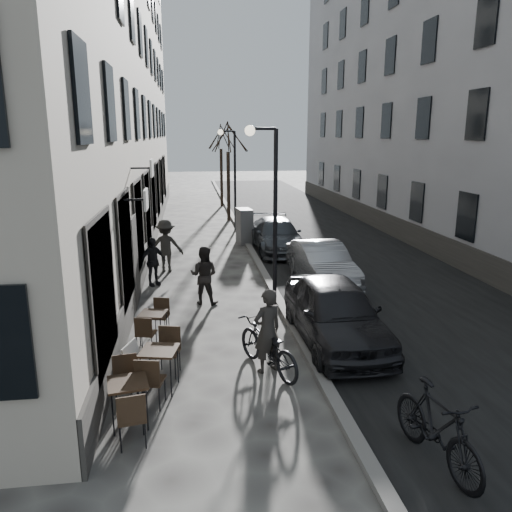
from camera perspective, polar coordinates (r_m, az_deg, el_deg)
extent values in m
plane|color=#373432|center=(9.21, 8.77, -18.27)|extent=(120.00, 120.00, 0.00)
cube|color=black|center=(24.75, 7.00, 2.34)|extent=(7.30, 60.00, 0.00)
cube|color=slate|center=(24.08, -1.44, 2.26)|extent=(0.25, 60.00, 0.12)
cube|color=#A69D8B|center=(24.44, -17.33, 20.56)|extent=(4.00, 35.00, 16.00)
cube|color=gray|center=(26.91, 19.71, 19.71)|extent=(4.00, 35.00, 16.00)
cylinder|color=black|center=(13.87, 2.21, 3.95)|extent=(0.12, 0.12, 5.00)
cylinder|color=black|center=(13.61, 0.81, 14.35)|extent=(0.70, 0.08, 0.08)
sphere|color=#FFF2CC|center=(13.56, -0.70, 14.14)|extent=(0.28, 0.28, 0.28)
cylinder|color=black|center=(25.68, -2.41, 8.48)|extent=(0.12, 0.12, 5.00)
cylinder|color=black|center=(25.54, -3.28, 14.06)|extent=(0.70, 0.08, 0.08)
sphere|color=#FFF2CC|center=(25.51, -4.08, 13.93)|extent=(0.28, 0.28, 0.28)
cylinder|color=black|center=(28.70, -3.16, 7.93)|extent=(0.20, 0.20, 3.90)
cylinder|color=black|center=(34.66, -3.97, 8.92)|extent=(0.20, 0.20, 3.90)
cube|color=black|center=(8.93, -14.46, -13.87)|extent=(0.76, 0.76, 0.04)
cylinder|color=black|center=(8.88, -16.03, -17.12)|extent=(0.03, 0.03, 0.76)
cylinder|color=black|center=(8.90, -12.33, -16.81)|extent=(0.03, 0.03, 0.76)
cylinder|color=black|center=(9.36, -16.17, -15.43)|extent=(0.03, 0.03, 0.76)
cylinder|color=black|center=(9.38, -12.70, -15.14)|extent=(0.03, 0.03, 0.76)
cube|color=black|center=(9.93, -11.02, -10.56)|extent=(0.81, 0.81, 0.04)
cylinder|color=black|center=(9.94, -12.98, -13.30)|extent=(0.03, 0.03, 0.79)
cylinder|color=black|center=(9.80, -9.70, -13.57)|extent=(0.03, 0.03, 0.79)
cylinder|color=black|center=(10.43, -12.04, -11.90)|extent=(0.03, 0.03, 0.79)
cylinder|color=black|center=(10.29, -8.91, -12.13)|extent=(0.03, 0.03, 0.79)
cube|color=black|center=(12.16, -11.71, -6.46)|extent=(0.73, 0.73, 0.04)
cylinder|color=black|center=(12.14, -13.13, -8.42)|extent=(0.02, 0.02, 0.70)
cylinder|color=black|center=(11.99, -10.83, -8.59)|extent=(0.02, 0.02, 0.70)
cylinder|color=black|center=(12.59, -12.39, -7.58)|extent=(0.02, 0.02, 0.70)
cylinder|color=black|center=(12.44, -10.17, -7.72)|extent=(0.02, 0.02, 0.70)
cube|color=black|center=(10.23, -13.06, -14.87)|extent=(0.46, 0.65, 0.04)
cube|color=silver|center=(10.01, -13.67, -12.32)|extent=(0.42, 0.64, 0.99)
cube|color=slate|center=(22.66, -1.34, 3.42)|extent=(0.71, 1.13, 1.59)
imported|color=black|center=(10.57, 1.31, -10.29)|extent=(1.54, 2.22, 1.10)
imported|color=#292724|center=(10.43, 1.32, -8.53)|extent=(0.78, 0.67, 1.81)
imported|color=black|center=(14.61, -5.97, -2.20)|extent=(1.00, 0.89, 1.72)
imported|color=#2A2825|center=(18.21, -10.26, 1.14)|extent=(1.25, 0.75, 1.90)
imported|color=black|center=(16.63, -11.74, -0.65)|extent=(1.01, 0.83, 1.61)
imported|color=black|center=(12.01, 9.07, -6.34)|extent=(1.89, 4.54, 1.54)
imported|color=#96989E|center=(16.71, 7.54, -0.84)|extent=(1.67, 4.20, 1.36)
imported|color=#373B41|center=(21.22, 2.40, 2.38)|extent=(1.92, 4.66, 1.35)
imported|color=black|center=(8.28, 20.00, -17.92)|extent=(0.92, 2.15, 1.25)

